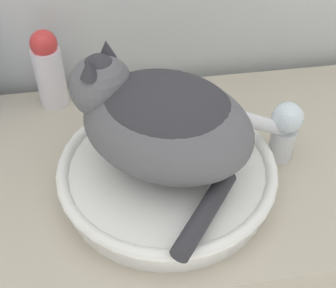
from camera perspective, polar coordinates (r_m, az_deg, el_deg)
The scene contains 4 objects.
sink_basin at distance 0.78m, azimuth -0.11°, elevation -3.52°, with size 0.36×0.36×0.05m.
cat at distance 0.70m, azimuth -0.91°, elevation 3.01°, with size 0.33×0.35×0.19m.
faucet at distance 0.82m, azimuth 13.36°, elevation 1.94°, with size 0.15×0.06×0.14m.
lotion_bottle_white at distance 0.95m, azimuth -14.34°, elevation 8.88°, with size 0.06×0.06×0.16m.
Camera 1 is at (-0.10, -0.33, 1.46)m, focal length 50.00 mm.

